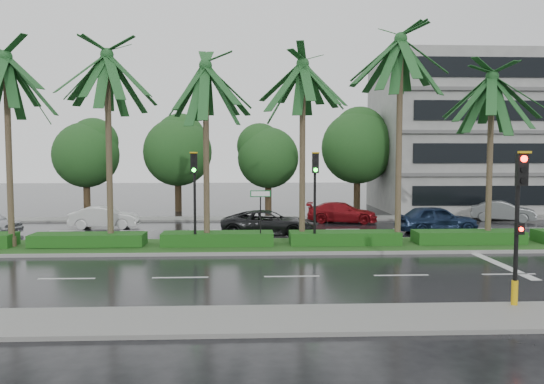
{
  "coord_description": "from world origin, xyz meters",
  "views": [
    {
      "loc": [
        -1.56,
        -23.78,
        4.37
      ],
      "look_at": [
        -0.42,
        1.5,
        2.6
      ],
      "focal_mm": 35.0,
      "sensor_mm": 36.0,
      "label": 1
    }
  ],
  "objects_px": {
    "car_red": "(342,212)",
    "car_grey": "(503,211)",
    "signal_median_left": "(194,185)",
    "car_darkgrey": "(268,223)",
    "car_blue": "(436,219)",
    "car_white": "(104,217)",
    "signal_near": "(519,222)",
    "street_sign": "(260,204)"
  },
  "relations": [
    {
      "from": "car_white",
      "to": "car_blue",
      "type": "distance_m",
      "value": 19.34
    },
    {
      "from": "street_sign",
      "to": "car_darkgrey",
      "type": "height_order",
      "value": "street_sign"
    },
    {
      "from": "signal_median_left",
      "to": "car_white",
      "type": "height_order",
      "value": "signal_median_left"
    },
    {
      "from": "signal_near",
      "to": "signal_median_left",
      "type": "height_order",
      "value": "signal_median_left"
    },
    {
      "from": "signal_median_left",
      "to": "car_white",
      "type": "distance_m",
      "value": 10.19
    },
    {
      "from": "street_sign",
      "to": "car_grey",
      "type": "bearing_deg",
      "value": 31.26
    },
    {
      "from": "signal_near",
      "to": "signal_median_left",
      "type": "relative_size",
      "value": 1.0
    },
    {
      "from": "car_red",
      "to": "car_blue",
      "type": "relative_size",
      "value": 1.0
    },
    {
      "from": "car_darkgrey",
      "to": "car_red",
      "type": "height_order",
      "value": "car_darkgrey"
    },
    {
      "from": "signal_near",
      "to": "car_grey",
      "type": "height_order",
      "value": "signal_near"
    },
    {
      "from": "street_sign",
      "to": "car_white",
      "type": "height_order",
      "value": "street_sign"
    },
    {
      "from": "signal_near",
      "to": "car_red",
      "type": "height_order",
      "value": "signal_near"
    },
    {
      "from": "signal_median_left",
      "to": "car_blue",
      "type": "bearing_deg",
      "value": 21.31
    },
    {
      "from": "car_red",
      "to": "car_blue",
      "type": "bearing_deg",
      "value": -124.87
    },
    {
      "from": "car_blue",
      "to": "car_grey",
      "type": "distance_m",
      "value": 8.05
    },
    {
      "from": "car_grey",
      "to": "car_darkgrey",
      "type": "bearing_deg",
      "value": 134.34
    },
    {
      "from": "car_red",
      "to": "car_blue",
      "type": "xyz_separation_m",
      "value": [
        4.5,
        -4.75,
        0.11
      ]
    },
    {
      "from": "signal_median_left",
      "to": "car_darkgrey",
      "type": "relative_size",
      "value": 0.87
    },
    {
      "from": "car_white",
      "to": "car_blue",
      "type": "xyz_separation_m",
      "value": [
        19.15,
        -2.7,
        0.11
      ]
    },
    {
      "from": "signal_near",
      "to": "car_white",
      "type": "bearing_deg",
      "value": 132.78
    },
    {
      "from": "car_white",
      "to": "car_grey",
      "type": "bearing_deg",
      "value": -87.26
    },
    {
      "from": "signal_near",
      "to": "car_blue",
      "type": "relative_size",
      "value": 0.96
    },
    {
      "from": "street_sign",
      "to": "signal_near",
      "type": "bearing_deg",
      "value": -54.66
    },
    {
      "from": "car_red",
      "to": "car_grey",
      "type": "height_order",
      "value": "car_grey"
    },
    {
      "from": "signal_median_left",
      "to": "car_red",
      "type": "relative_size",
      "value": 0.96
    },
    {
      "from": "signal_median_left",
      "to": "car_blue",
      "type": "xyz_separation_m",
      "value": [
        13.0,
        5.07,
        -2.23
      ]
    },
    {
      "from": "street_sign",
      "to": "car_red",
      "type": "distance_m",
      "value": 11.19
    },
    {
      "from": "street_sign",
      "to": "car_darkgrey",
      "type": "relative_size",
      "value": 0.52
    },
    {
      "from": "car_darkgrey",
      "to": "car_blue",
      "type": "distance_m",
      "value": 9.53
    },
    {
      "from": "signal_median_left",
      "to": "car_grey",
      "type": "relative_size",
      "value": 1.09
    },
    {
      "from": "car_blue",
      "to": "signal_near",
      "type": "bearing_deg",
      "value": 162.28
    },
    {
      "from": "car_white",
      "to": "signal_median_left",
      "type": "bearing_deg",
      "value": -144.07
    },
    {
      "from": "car_darkgrey",
      "to": "car_grey",
      "type": "distance_m",
      "value": 16.83
    },
    {
      "from": "car_grey",
      "to": "car_white",
      "type": "bearing_deg",
      "value": 119.36
    },
    {
      "from": "signal_median_left",
      "to": "street_sign",
      "type": "distance_m",
      "value": 3.13
    },
    {
      "from": "street_sign",
      "to": "car_red",
      "type": "relative_size",
      "value": 0.57
    },
    {
      "from": "car_darkgrey",
      "to": "car_red",
      "type": "xyz_separation_m",
      "value": [
        5.0,
        5.54,
        -0.04
      ]
    },
    {
      "from": "signal_median_left",
      "to": "street_sign",
      "type": "height_order",
      "value": "signal_median_left"
    },
    {
      "from": "signal_near",
      "to": "car_grey",
      "type": "relative_size",
      "value": 1.09
    },
    {
      "from": "street_sign",
      "to": "car_darkgrey",
      "type": "bearing_deg",
      "value": 83.04
    },
    {
      "from": "car_blue",
      "to": "car_grey",
      "type": "relative_size",
      "value": 1.13
    },
    {
      "from": "street_sign",
      "to": "car_blue",
      "type": "relative_size",
      "value": 0.57
    }
  ]
}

